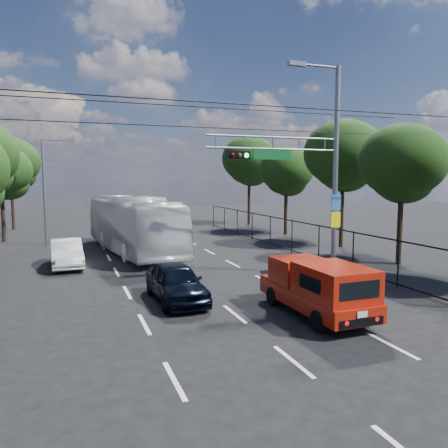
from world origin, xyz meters
name	(u,v)px	position (x,y,z in m)	size (l,w,h in m)	color
ground	(293,361)	(0.00, 0.00, 0.00)	(120.00, 120.00, 0.00)	black
lane_markings	(168,261)	(0.00, 14.00, 0.01)	(6.12, 38.00, 0.01)	beige
signal_mast	(313,161)	(5.28, 7.99, 5.24)	(6.43, 0.39, 9.50)	slate
streetlight_left	(47,187)	(-6.33, 22.00, 3.94)	(2.09, 0.22, 7.08)	slate
utility_wires	(193,113)	(0.00, 8.83, 7.23)	(22.00, 5.04, 0.74)	black
fence_right	(308,240)	(7.60, 12.17, 1.03)	(0.06, 34.03, 2.00)	black
tree_right_b	(402,167)	(11.22, 9.02, 5.06)	(4.50, 4.50, 7.31)	black
tree_right_c	(343,159)	(11.82, 15.02, 5.73)	(5.10, 5.10, 8.29)	black
tree_right_d	(286,174)	(11.42, 22.02, 4.85)	(4.32, 4.32, 7.02)	black
tree_right_e	(249,163)	(11.62, 30.02, 5.94)	(5.28, 5.28, 8.58)	black
tree_left_d	(1,175)	(-9.38, 25.02, 4.72)	(4.20, 4.20, 6.83)	black
tree_left_e	(11,166)	(-9.58, 33.02, 5.53)	(4.92, 4.92, 7.99)	black
red_pickup	(317,286)	(2.50, 2.97, 0.98)	(1.92, 4.96, 1.83)	black
navy_hatchback	(176,282)	(-1.46, 6.19, 0.70)	(1.66, 4.13, 1.41)	black
white_bus	(133,224)	(-1.40, 17.61, 1.70)	(2.86, 12.23, 3.41)	silver
white_van	(67,253)	(-5.23, 14.21, 0.70)	(1.48, 4.23, 1.39)	silver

